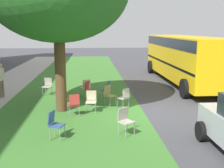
# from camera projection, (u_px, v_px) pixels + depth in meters

# --- Properties ---
(ground) EXTENTS (80.00, 80.00, 0.00)m
(ground) POSITION_uv_depth(u_px,v_px,m) (149.00, 113.00, 11.30)
(ground) COLOR #424247
(grass_verge) EXTENTS (48.00, 6.00, 0.01)m
(grass_verge) POSITION_uv_depth(u_px,v_px,m) (69.00, 115.00, 11.07)
(grass_verge) COLOR #3D752D
(grass_verge) RESTS_ON ground
(chair_0) EXTENTS (0.52, 0.52, 0.88)m
(chair_0) POSITION_uv_depth(u_px,v_px,m) (107.00, 88.00, 13.53)
(chair_0) COLOR #335184
(chair_0) RESTS_ON ground
(chair_1) EXTENTS (0.46, 0.46, 0.88)m
(chair_1) POSITION_uv_depth(u_px,v_px,m) (91.00, 100.00, 11.32)
(chair_1) COLOR beige
(chair_1) RESTS_ON ground
(chair_2) EXTENTS (0.59, 0.59, 0.88)m
(chair_2) POSITION_uv_depth(u_px,v_px,m) (124.00, 96.00, 11.87)
(chair_2) COLOR #ADA393
(chair_2) RESTS_ON ground
(chair_3) EXTENTS (0.53, 0.53, 0.88)m
(chair_3) POSITION_uv_depth(u_px,v_px,m) (55.00, 123.00, 8.54)
(chair_3) COLOR #335184
(chair_3) RESTS_ON ground
(chair_4) EXTENTS (0.52, 0.52, 0.88)m
(chair_4) POSITION_uv_depth(u_px,v_px,m) (74.00, 103.00, 10.81)
(chair_4) COLOR #B7332D
(chair_4) RESTS_ON ground
(chair_5) EXTENTS (0.58, 0.58, 0.88)m
(chair_5) POSITION_uv_depth(u_px,v_px,m) (125.00, 119.00, 8.89)
(chair_5) COLOR #ADA393
(chair_5) RESTS_ON ground
(chair_6) EXTENTS (0.55, 0.56, 0.88)m
(chair_6) POSITION_uv_depth(u_px,v_px,m) (89.00, 89.00, 13.39)
(chair_6) COLOR #B7332D
(chair_6) RESTS_ON ground
(chair_7) EXTENTS (0.58, 0.58, 0.88)m
(chair_7) POSITION_uv_depth(u_px,v_px,m) (60.00, 92.00, 12.70)
(chair_7) COLOR brown
(chair_7) RESTS_ON ground
(chair_8) EXTENTS (0.59, 0.59, 0.88)m
(chair_8) POSITION_uv_depth(u_px,v_px,m) (109.00, 94.00, 12.35)
(chair_8) COLOR olive
(chair_8) RESTS_ON ground
(chair_9) EXTENTS (0.54, 0.54, 0.88)m
(chair_9) POSITION_uv_depth(u_px,v_px,m) (86.00, 87.00, 13.91)
(chair_9) COLOR beige
(chair_9) RESTS_ON ground
(chair_10) EXTENTS (0.51, 0.51, 0.88)m
(chair_10) POSITION_uv_depth(u_px,v_px,m) (48.00, 85.00, 14.30)
(chair_10) COLOR #ADA393
(chair_10) RESTS_ON ground
(school_bus) EXTENTS (10.40, 2.80, 2.88)m
(school_bus) POSITION_uv_depth(u_px,v_px,m) (184.00, 55.00, 17.41)
(school_bus) COLOR yellow
(school_bus) RESTS_ON ground
(pedestrian_1) EXTENTS (0.39, 0.27, 1.69)m
(pedestrian_1) POSITION_uv_depth(u_px,v_px,m) (1.00, 79.00, 13.74)
(pedestrian_1) COLOR #726659
(pedestrian_1) RESTS_ON ground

